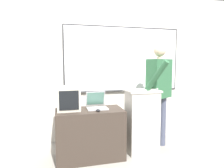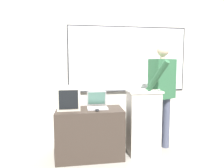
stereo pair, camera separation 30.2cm
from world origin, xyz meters
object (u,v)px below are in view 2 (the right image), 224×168
object	(u,v)px
person_presenter	(162,89)
wireless_keyboard	(145,90)
crt_monitor	(69,98)
computer_mouse_by_laptop	(97,110)
laptop	(97,103)
lectern_podium	(143,122)
side_desk	(90,133)
computer_mouse_by_keyboard	(158,89)

from	to	relation	value
person_presenter	wireless_keyboard	xyz separation A→B (m)	(-0.35, -0.14, 0.00)
person_presenter	crt_monitor	world-z (taller)	person_presenter
person_presenter	computer_mouse_by_laptop	size ratio (longest dim) A/B	17.68
laptop	lectern_podium	bearing A→B (deg)	-7.73
person_presenter	laptop	world-z (taller)	person_presenter
side_desk	computer_mouse_by_laptop	distance (m)	0.43
wireless_keyboard	crt_monitor	world-z (taller)	crt_monitor
wireless_keyboard	computer_mouse_by_laptop	size ratio (longest dim) A/B	3.81
person_presenter	lectern_podium	bearing A→B (deg)	167.22
computer_mouse_by_keyboard	wireless_keyboard	bearing A→B (deg)	177.41
side_desk	computer_mouse_by_keyboard	size ratio (longest dim) A/B	10.08
computer_mouse_by_keyboard	crt_monitor	bearing A→B (deg)	175.00
side_desk	computer_mouse_by_keyboard	world-z (taller)	computer_mouse_by_keyboard
wireless_keyboard	computer_mouse_by_keyboard	size ratio (longest dim) A/B	3.81
lectern_podium	wireless_keyboard	distance (m)	0.52
side_desk	person_presenter	xyz separation A→B (m)	(1.20, 0.10, 0.66)
person_presenter	computer_mouse_by_laptop	distance (m)	1.16
computer_mouse_by_laptop	computer_mouse_by_keyboard	bearing A→B (deg)	5.36
crt_monitor	lectern_podium	bearing A→B (deg)	-2.97
lectern_podium	wireless_keyboard	size ratio (longest dim) A/B	2.70
laptop	computer_mouse_by_laptop	bearing A→B (deg)	-94.54
computer_mouse_by_keyboard	crt_monitor	distance (m)	1.38
computer_mouse_by_laptop	side_desk	bearing A→B (deg)	125.17
lectern_podium	person_presenter	size ratio (longest dim) A/B	0.58
laptop	wireless_keyboard	world-z (taller)	wireless_keyboard
lectern_podium	computer_mouse_by_keyboard	world-z (taller)	computer_mouse_by_keyboard
lectern_podium	wireless_keyboard	xyz separation A→B (m)	(-0.00, -0.05, 0.52)
side_desk	laptop	bearing A→B (deg)	40.59
side_desk	wireless_keyboard	xyz separation A→B (m)	(0.85, -0.05, 0.66)
laptop	computer_mouse_by_laptop	world-z (taller)	laptop
laptop	computer_mouse_by_laptop	xyz separation A→B (m)	(-0.02, -0.25, -0.05)
laptop	crt_monitor	size ratio (longest dim) A/B	0.94
lectern_podium	person_presenter	world-z (taller)	person_presenter
computer_mouse_by_keyboard	person_presenter	bearing A→B (deg)	48.36
side_desk	wireless_keyboard	world-z (taller)	wireless_keyboard
laptop	computer_mouse_by_keyboard	distance (m)	0.98
crt_monitor	computer_mouse_by_keyboard	bearing A→B (deg)	-5.00
side_desk	computer_mouse_by_keyboard	xyz separation A→B (m)	(1.07, -0.05, 0.67)
person_presenter	crt_monitor	bearing A→B (deg)	153.40
lectern_podium	laptop	bearing A→B (deg)	172.27
lectern_podium	laptop	world-z (taller)	lectern_podium
lectern_podium	crt_monitor	size ratio (longest dim) A/B	2.86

